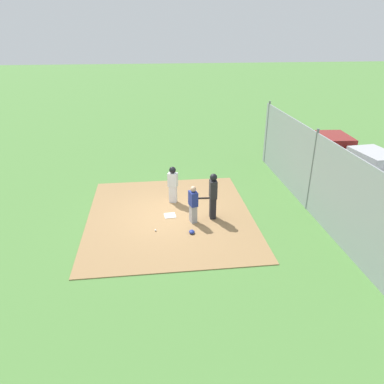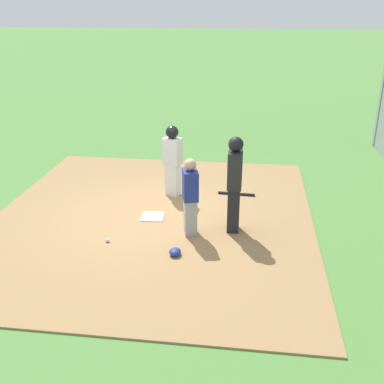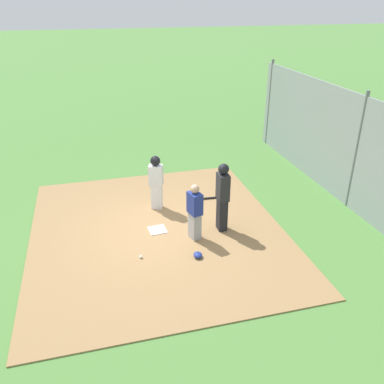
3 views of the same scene
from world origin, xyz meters
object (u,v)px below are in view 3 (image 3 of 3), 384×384
object	(u,v)px
home_plate	(157,230)
baseball	(141,257)
baseball_bat	(203,199)
catcher_mask	(198,255)
runner	(156,179)
catcher	(195,211)
parked_car_red	(349,119)
umpire	(223,196)

from	to	relation	value
home_plate	baseball	bearing A→B (deg)	152.07
baseball_bat	catcher_mask	xyz separation A→B (m)	(-2.80, 0.94, 0.03)
baseball	runner	bearing A→B (deg)	-19.08
home_plate	catcher	size ratio (longest dim) A/B	0.30
catcher	baseball_bat	world-z (taller)	catcher
catcher_mask	catcher	bearing A→B (deg)	-10.20
home_plate	parked_car_red	world-z (taller)	parked_car_red
baseball	home_plate	bearing A→B (deg)	-27.93
baseball_bat	parked_car_red	xyz separation A→B (m)	(4.75, -8.08, 0.55)
parked_car_red	baseball_bat	bearing A→B (deg)	125.03
catcher	umpire	distance (m)	0.85
umpire	runner	size ratio (longest dim) A/B	1.16
runner	baseball	distance (m)	2.63
home_plate	baseball	distance (m)	1.27
umpire	baseball	bearing A→B (deg)	19.04
umpire	baseball	size ratio (longest dim) A/B	24.83
home_plate	umpire	size ratio (longest dim) A/B	0.24
baseball	parked_car_red	size ratio (longest dim) A/B	0.02
catcher_mask	parked_car_red	size ratio (longest dim) A/B	0.06
umpire	runner	xyz separation A→B (m)	(1.58, 1.42, -0.08)
umpire	baseball_bat	bearing A→B (deg)	-90.01
catcher	baseball_bat	size ratio (longest dim) A/B	1.78
umpire	runner	bearing A→B (deg)	-48.00
catcher	runner	xyz separation A→B (m)	(1.81, 0.63, 0.14)
catcher	runner	bearing A→B (deg)	-86.11
catcher	catcher_mask	xyz separation A→B (m)	(-0.84, 0.15, -0.69)
baseball	parked_car_red	bearing A→B (deg)	-54.90
home_plate	umpire	xyz separation A→B (m)	(-0.35, -1.64, 0.97)
catcher	home_plate	bearing A→B (deg)	-49.86
home_plate	runner	bearing A→B (deg)	-10.04
baseball_bat	catcher_mask	distance (m)	2.96
runner	catcher_mask	bearing A→B (deg)	32.07
home_plate	runner	distance (m)	1.53
runner	home_plate	bearing A→B (deg)	11.73
umpire	runner	distance (m)	2.13
home_plate	baseball	xyz separation A→B (m)	(-1.12, 0.60, 0.03)
baseball	catcher_mask	bearing A→B (deg)	-103.06
runner	parked_car_red	distance (m)	10.70
catcher_mask	baseball	xyz separation A→B (m)	(0.30, 1.30, -0.02)
baseball	umpire	bearing A→B (deg)	-70.97
parked_car_red	home_plate	bearing A→B (deg)	126.81
baseball_bat	umpire	bearing A→B (deg)	93.52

